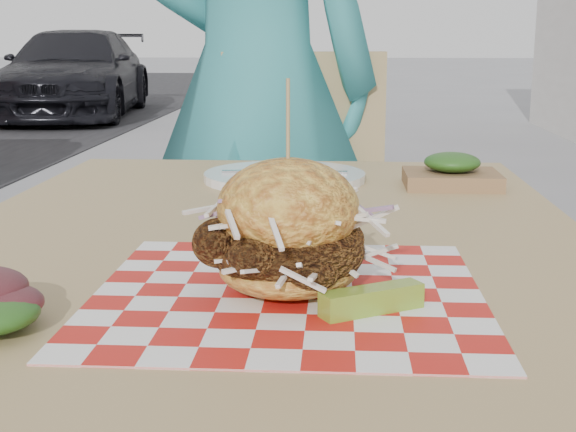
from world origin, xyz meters
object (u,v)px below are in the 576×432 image
at_px(patio_chair, 293,214).
at_px(sandwich, 288,235).
at_px(diner, 254,81).
at_px(patio_table, 264,296).
at_px(car_dark, 75,73).

bearing_deg(patio_chair, sandwich, -99.04).
height_order(diner, patio_table, diner).
bearing_deg(patio_chair, patio_table, -100.87).
bearing_deg(diner, patio_chair, 146.46).
relative_size(car_dark, patio_chair, 3.93).
xyz_separation_m(patio_chair, sandwich, (0.06, -1.24, 0.25)).
bearing_deg(car_dark, patio_table, -76.56).
height_order(car_dark, sandwich, car_dark).
relative_size(patio_table, patio_chair, 1.26).
bearing_deg(car_dark, sandwich, -76.76).
xyz_separation_m(patio_table, patio_chair, (-0.02, 1.01, -0.12)).
distance_m(patio_table, patio_chair, 1.02).
distance_m(diner, patio_table, 1.14).
relative_size(car_dark, patio_table, 3.11).
distance_m(patio_table, sandwich, 0.27).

